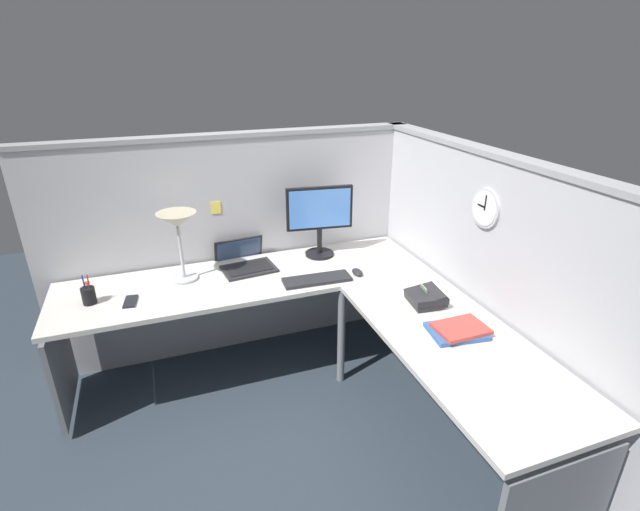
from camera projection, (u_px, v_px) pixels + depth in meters
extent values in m
plane|color=#2D3842|center=(327.00, 400.00, 3.02)|extent=(6.80, 6.80, 0.00)
cube|color=#B2B2B7|center=(236.00, 248.00, 3.34)|extent=(2.57, 0.10, 1.55)
cube|color=#939399|center=(228.00, 135.00, 3.02)|extent=(2.57, 0.12, 0.03)
cube|color=#B2B2B7|center=(482.00, 290.00, 2.75)|extent=(0.10, 2.37, 1.55)
cube|color=#939399|center=(503.00, 156.00, 2.43)|extent=(0.12, 2.37, 0.03)
cube|color=beige|center=(247.00, 279.00, 3.02)|extent=(2.35, 0.66, 0.03)
cube|color=beige|center=(457.00, 343.00, 2.36)|extent=(0.66, 1.49, 0.03)
cylinder|color=slate|center=(341.00, 336.00, 3.06)|extent=(0.05, 0.05, 0.70)
cube|color=slate|center=(61.00, 363.00, 2.80)|extent=(0.03, 0.58, 0.60)
cylinder|color=black|center=(320.00, 254.00, 3.33)|extent=(0.20, 0.20, 0.02)
cylinder|color=black|center=(319.00, 241.00, 3.29)|extent=(0.04, 0.04, 0.20)
cube|color=black|center=(319.00, 208.00, 3.19)|extent=(0.46, 0.09, 0.30)
cube|color=#4C84D8|center=(320.00, 209.00, 3.17)|extent=(0.42, 0.06, 0.26)
cube|color=#232326|center=(249.00, 269.00, 3.10)|extent=(0.36, 0.27, 0.02)
cube|color=black|center=(249.00, 267.00, 3.10)|extent=(0.31, 0.21, 0.00)
cube|color=#232326|center=(239.00, 252.00, 3.27)|extent=(0.35, 0.10, 0.22)
cube|color=#384C72|center=(239.00, 252.00, 3.27)|extent=(0.31, 0.09, 0.18)
cube|color=#232326|center=(317.00, 279.00, 2.95)|extent=(0.44, 0.16, 0.02)
ellipsoid|color=#232326|center=(357.00, 272.00, 3.04)|extent=(0.06, 0.10, 0.03)
cylinder|color=#B7BABF|center=(184.00, 278.00, 2.98)|extent=(0.17, 0.17, 0.02)
cylinder|color=#B7BABF|center=(181.00, 250.00, 2.90)|extent=(0.02, 0.02, 0.38)
cone|color=#B2A88C|center=(177.00, 220.00, 2.82)|extent=(0.24, 0.24, 0.09)
cylinder|color=black|center=(89.00, 296.00, 2.68)|extent=(0.08, 0.08, 0.10)
cylinder|color=#1E1EB2|center=(84.00, 285.00, 2.65)|extent=(0.01, 0.01, 0.13)
cylinder|color=#B21E1E|center=(89.00, 286.00, 2.65)|extent=(0.01, 0.02, 0.13)
cylinder|color=#D8591E|center=(87.00, 283.00, 2.66)|extent=(0.03, 0.03, 0.01)
cube|color=black|center=(130.00, 301.00, 2.71)|extent=(0.09, 0.15, 0.01)
cube|color=#232326|center=(425.00, 298.00, 2.68)|extent=(0.21, 0.22, 0.10)
cube|color=#8CA58C|center=(424.00, 289.00, 2.69)|extent=(0.02, 0.09, 0.04)
cube|color=#232326|center=(432.00, 302.00, 2.60)|extent=(0.19, 0.06, 0.04)
cube|color=#335999|center=(457.00, 331.00, 2.41)|extent=(0.31, 0.24, 0.02)
cube|color=#BF3F38|center=(461.00, 328.00, 2.39)|extent=(0.26, 0.19, 0.02)
cylinder|color=#B7BABF|center=(486.00, 208.00, 2.53)|extent=(0.03, 0.22, 0.22)
cylinder|color=white|center=(484.00, 209.00, 2.53)|extent=(0.00, 0.19, 0.19)
cube|color=black|center=(481.00, 206.00, 2.54)|extent=(0.00, 0.06, 0.01)
cube|color=black|center=(486.00, 203.00, 2.50)|extent=(0.00, 0.01, 0.08)
cube|color=#EAD84C|center=(216.00, 208.00, 3.12)|extent=(0.06, 0.00, 0.08)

